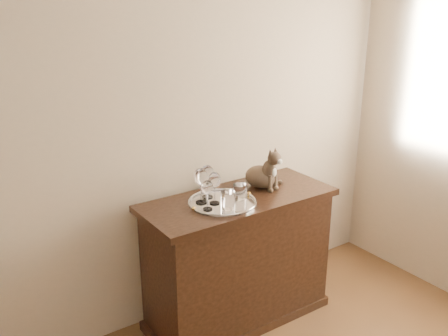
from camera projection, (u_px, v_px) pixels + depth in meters
The scene contains 10 objects.
wall_back at pixel (119, 119), 2.75m from camera, with size 4.00×0.10×2.70m, color #C4AF93.
sideboard at pixel (238, 259), 3.14m from camera, with size 1.20×0.50×0.85m, color black, non-canonical shape.
tray at pixel (222, 203), 2.90m from camera, with size 0.40×0.40×0.01m, color silver.
wine_glass_a at pixel (201, 186), 2.86m from camera, with size 0.08×0.08×0.21m, color silver, non-canonical shape.
wine_glass_b at pixel (207, 181), 2.94m from camera, with size 0.08×0.08×0.20m, color white, non-canonical shape.
wine_glass_c at pixel (207, 195), 2.78m from camera, with size 0.07×0.07×0.17m, color white, non-canonical shape.
wine_glass_d at pixel (215, 188), 2.85m from camera, with size 0.07×0.07×0.19m, color white, non-canonical shape.
tumbler_b at pixel (228, 200), 2.81m from camera, with size 0.09×0.09×0.10m, color white.
tumbler_c at pixel (240, 192), 2.93m from camera, with size 0.08×0.08×0.09m, color silver.
cat at pixel (261, 166), 3.11m from camera, with size 0.27×0.25×0.27m, color #48362B, non-canonical shape.
Camera 1 is at (-1.04, -0.30, 2.00)m, focal length 40.00 mm.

